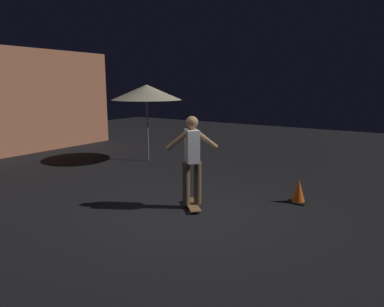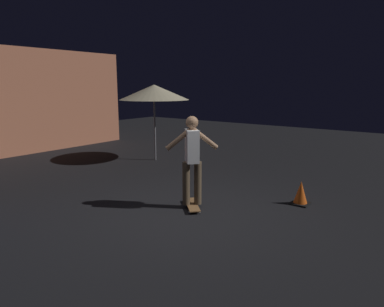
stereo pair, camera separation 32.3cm
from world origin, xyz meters
The scene contains 5 objects.
ground_plane centered at (0.00, 0.00, 0.00)m, with size 28.00×28.00×0.00m, color black.
patio_umbrella centered at (3.09, 3.58, 2.07)m, with size 2.10×2.10×2.30m.
skateboard_ridden centered at (0.33, 0.10, 0.06)m, with size 0.69×0.70×0.07m.
skater centered at (0.33, 0.10, 1.04)m, with size 0.77×0.75×1.67m.
traffic_cone centered at (1.76, -1.47, 0.21)m, with size 0.34×0.34×0.46m.
Camera 1 is at (-4.90, -3.41, 2.29)m, focal length 32.63 mm.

